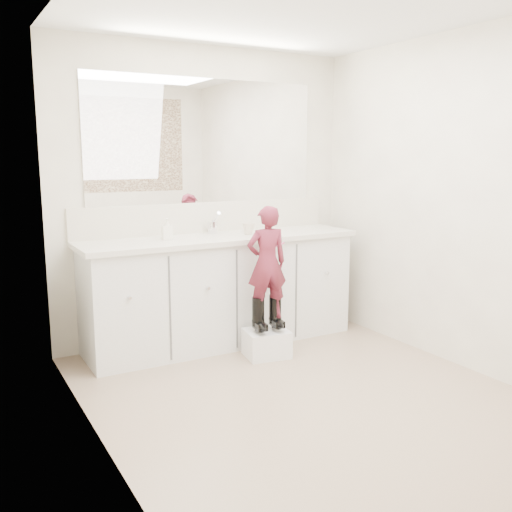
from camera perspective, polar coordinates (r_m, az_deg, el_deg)
floor at (r=3.80m, az=4.95°, el=-13.72°), size 3.00×3.00×0.00m
ceiling at (r=3.58m, az=5.59°, el=24.06°), size 3.00×3.00×0.00m
wall_back at (r=4.80m, az=-5.05°, el=6.10°), size 2.60×0.00×2.60m
wall_left at (r=2.96m, az=-15.98°, el=3.23°), size 0.00×3.00×3.00m
wall_right at (r=4.36m, az=19.49°, el=5.16°), size 0.00×3.00×3.00m
vanity_cabinet at (r=4.67m, az=-3.50°, el=-3.62°), size 2.20×0.55×0.85m
countertop at (r=4.57m, az=-3.48°, el=1.76°), size 2.28×0.58×0.04m
backsplash at (r=4.80m, az=-4.94°, el=3.89°), size 2.28×0.03×0.25m
mirror at (r=4.78m, az=-5.07°, el=11.37°), size 2.00×0.02×1.00m
faucet at (r=4.71m, az=-4.37°, el=2.86°), size 0.08×0.08×0.10m
cup at (r=4.65m, az=-0.77°, el=2.76°), size 0.12×0.12×0.09m
soap_bottle at (r=4.42m, az=-8.89°, el=2.69°), size 0.08×0.08×0.16m
step_stool at (r=4.43m, az=1.07°, el=-8.72°), size 0.36×0.32×0.21m
boot_left at (r=4.32m, az=0.22°, el=-5.89°), size 0.13×0.19×0.27m
boot_right at (r=4.40m, az=1.92°, el=-5.62°), size 0.13×0.19×0.27m
toddler at (r=4.27m, az=1.09°, el=-0.68°), size 0.34×0.25×0.86m
toothbrush at (r=4.27m, az=2.03°, el=0.98°), size 0.14×0.03×0.06m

